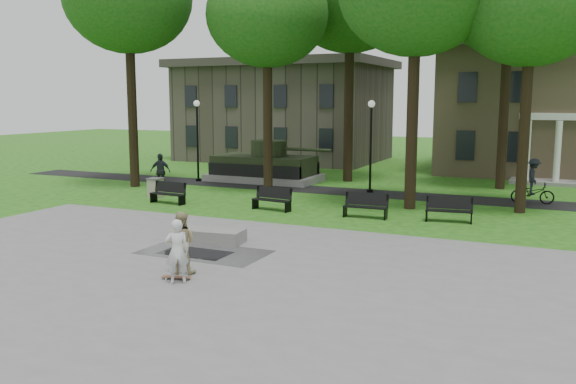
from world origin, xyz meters
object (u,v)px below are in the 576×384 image
concrete_block (211,236)px  park_bench_0 (169,192)px  trash_bin (156,188)px  skateboarder (177,251)px  friend_watching (181,242)px  cyclist (533,185)px

concrete_block → park_bench_0: park_bench_0 is taller
park_bench_0 → trash_bin: 2.02m
park_bench_0 → skateboarder: bearing=-48.1°
skateboarder → friend_watching: size_ratio=0.99×
cyclist → trash_bin: size_ratio=2.19×
friend_watching → trash_bin: (-8.79, 10.58, -0.40)m
concrete_block → trash_bin: bearing=136.9°
friend_watching → concrete_block: bearing=-86.5°
skateboarder → friend_watching: 0.97m
friend_watching → trash_bin: bearing=-65.8°
friend_watching → cyclist: size_ratio=0.82×
friend_watching → skateboarder: bearing=103.1°
skateboarder → park_bench_0: (-7.63, 10.24, -0.35)m
park_bench_0 → friend_watching: bearing=-47.4°
cyclist → park_bench_0: 16.85m
cyclist → trash_bin: 17.93m
skateboarder → park_bench_0: skateboarder is taller
trash_bin → skateboarder: bearing=-51.0°
concrete_block → skateboarder: skateboarder is taller
concrete_block → skateboarder: size_ratio=1.29×
friend_watching → park_bench_0: size_ratio=0.94×
cyclist → park_bench_0: bearing=106.4°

